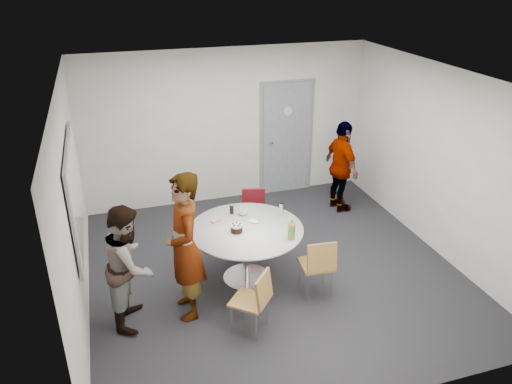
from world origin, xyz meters
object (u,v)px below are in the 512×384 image
object	(u,v)px
whiteboard	(75,193)
table	(248,235)
person_left	(130,265)
person_main	(185,247)
person_right	(342,167)
door	(286,138)
chair_near_right	(319,263)
chair_near_left	(256,297)
chair_far	(254,209)

from	to	relation	value
whiteboard	table	xyz separation A→B (m)	(2.06, -0.29, -0.78)
whiteboard	person_left	xyz separation A→B (m)	(0.51, -0.68, -0.69)
person_main	person_right	world-z (taller)	person_main
door	chair_near_right	size ratio (longest dim) A/B	2.52
person_left	chair_near_left	bearing A→B (deg)	-103.32
chair_near_left	person_right	size ratio (longest dim) A/B	0.51
whiteboard	table	world-z (taller)	whiteboard
door	chair_near_left	bearing A→B (deg)	-115.35
door	table	world-z (taller)	door
door	person_left	bearing A→B (deg)	-135.82
person_left	person_right	distance (m)	4.14
door	person_right	world-z (taller)	door
door	table	size ratio (longest dim) A/B	1.41
table	person_right	size ratio (longest dim) A/B	0.95
door	chair_near_right	world-z (taller)	door
person_main	person_right	size ratio (longest dim) A/B	1.17
chair_near_left	person_main	xyz separation A→B (m)	(-0.68, 0.60, 0.44)
chair_near_left	chair_near_right	size ratio (longest dim) A/B	0.96
door	chair_near_right	xyz separation A→B (m)	(-0.76, -3.23, -0.52)
table	chair_near_left	bearing A→B (deg)	-101.76
whiteboard	table	bearing A→B (deg)	-7.98
table	person_left	distance (m)	1.60
whiteboard	person_main	bearing A→B (deg)	-33.02
chair_far	door	bearing A→B (deg)	-111.96
chair_near_right	person_main	distance (m)	1.71
chair_near_right	person_left	distance (m)	2.32
door	chair_far	world-z (taller)	door
table	chair_near_right	size ratio (longest dim) A/B	1.79
door	table	bearing A→B (deg)	-120.27
door	chair_near_right	bearing A→B (deg)	-103.23
whiteboard	person_right	xyz separation A→B (m)	(4.17, 1.25, -0.66)
door	chair_near_left	size ratio (longest dim) A/B	2.62
table	chair_near_left	xyz separation A→B (m)	(-0.22, -1.07, -0.18)
chair_near_left	chair_near_right	xyz separation A→B (m)	(0.96, 0.41, 0.02)
chair_far	person_left	size ratio (longest dim) A/B	0.52
whiteboard	person_left	size ratio (longest dim) A/B	1.24
table	chair_near_left	size ratio (longest dim) A/B	1.86
chair_near_right	person_main	size ratio (longest dim) A/B	0.45
person_right	whiteboard	bearing A→B (deg)	102.12
chair_near_left	chair_near_right	world-z (taller)	chair_near_right
whiteboard	person_right	distance (m)	4.41
whiteboard	chair_far	bearing A→B (deg)	17.69
chair_near_right	door	bearing A→B (deg)	81.83
person_left	table	bearing A→B (deg)	-62.20
chair_far	person_right	world-z (taller)	person_right
door	chair_far	bearing A→B (deg)	-125.97
whiteboard	person_right	bearing A→B (deg)	16.61
person_left	chair_far	bearing A→B (deg)	-39.64
chair_near_right	chair_near_left	bearing A→B (deg)	-151.86
person_left	person_right	bearing A→B (deg)	-48.71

